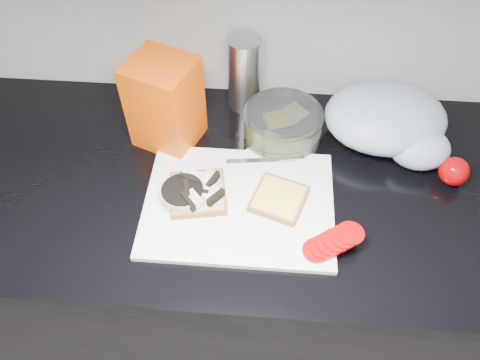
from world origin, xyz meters
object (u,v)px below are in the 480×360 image
Objects in this scene: glass_bowl at (283,126)px; steel_canister at (244,73)px; cutting_board at (239,204)px; bread_bag at (165,103)px.

glass_bowl is 0.96× the size of steel_canister.
cutting_board is 2.09× the size of steel_canister.
steel_canister reaches higher than cutting_board.
bread_bag is at bearing -175.89° from glass_bowl.
steel_canister is (-0.10, 0.11, 0.06)m from glass_bowl.
glass_bowl is 0.16m from steel_canister.
cutting_board is 0.23m from glass_bowl.
steel_canister is (0.17, 0.13, -0.01)m from bread_bag.
steel_canister is at bearing 59.40° from bread_bag.
bread_bag is (-0.18, 0.19, 0.10)m from cutting_board.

